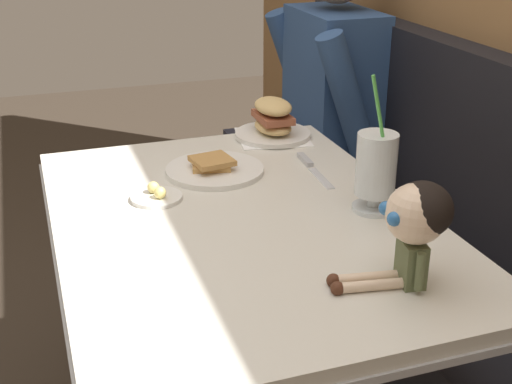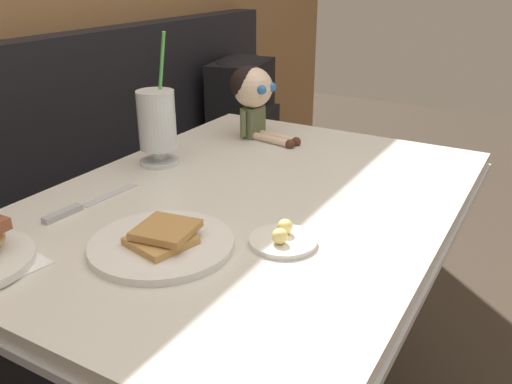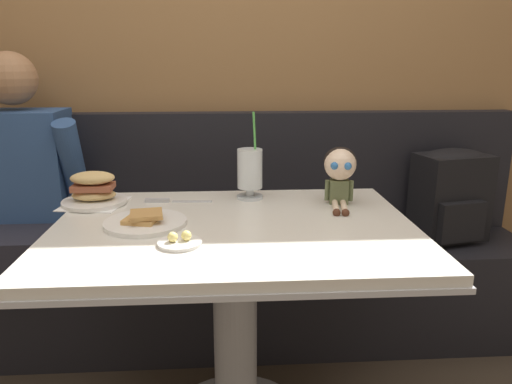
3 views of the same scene
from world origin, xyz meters
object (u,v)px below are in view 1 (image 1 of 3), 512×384
(butter_knife, at_px, (309,165))
(diner_patron, at_px, (323,93))
(seated_doll, at_px, (416,219))
(sandwich_plate, at_px, (273,122))
(butter_saucer, at_px, (157,196))
(toast_plate, at_px, (214,168))
(milkshake_glass, at_px, (376,168))

(butter_knife, relative_size, diner_patron, 0.29)
(butter_knife, xyz_separation_m, seated_doll, (0.60, -0.06, 0.12))
(sandwich_plate, bearing_deg, diner_patron, 139.49)
(sandwich_plate, relative_size, butter_knife, 0.98)
(butter_saucer, distance_m, butter_knife, 0.43)
(sandwich_plate, xyz_separation_m, diner_patron, (-0.39, 0.33, -0.04))
(toast_plate, xyz_separation_m, seated_doll, (0.64, 0.19, 0.12))
(butter_saucer, height_order, seated_doll, seated_doll)
(butter_knife, distance_m, seated_doll, 0.62)
(sandwich_plate, xyz_separation_m, seated_doll, (0.85, -0.05, 0.08))
(toast_plate, height_order, diner_patron, diner_patron)
(sandwich_plate, height_order, diner_patron, diner_patron)
(sandwich_plate, bearing_deg, butter_saucer, -51.13)
(milkshake_glass, xyz_separation_m, seated_doll, (0.31, -0.09, 0.03))
(milkshake_glass, xyz_separation_m, butter_knife, (-0.30, -0.03, -0.10))
(diner_patron, bearing_deg, butter_saucer, -45.91)
(butter_knife, distance_m, diner_patron, 0.71)
(seated_doll, xyz_separation_m, diner_patron, (-1.23, 0.37, -0.13))
(sandwich_plate, xyz_separation_m, butter_knife, (0.25, 0.01, -0.04))
(toast_plate, xyz_separation_m, sandwich_plate, (-0.21, 0.24, 0.03))
(seated_doll, bearing_deg, sandwich_plate, 176.94)
(butter_knife, xyz_separation_m, diner_patron, (-0.63, 0.32, -0.00))
(butter_knife, relative_size, seated_doll, 1.04)
(toast_plate, distance_m, sandwich_plate, 0.32)
(sandwich_plate, bearing_deg, toast_plate, -48.32)
(milkshake_glass, relative_size, seated_doll, 1.39)
(milkshake_glass, height_order, seated_doll, milkshake_glass)
(toast_plate, relative_size, butter_saucer, 2.08)
(milkshake_glass, relative_size, butter_knife, 1.33)
(toast_plate, height_order, butter_knife, toast_plate)
(toast_plate, relative_size, milkshake_glass, 0.80)
(milkshake_glass, distance_m, butter_knife, 0.31)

